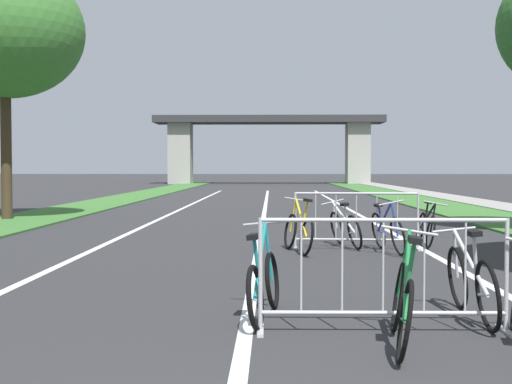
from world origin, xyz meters
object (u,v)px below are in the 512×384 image
Objects in this scene: tree_left_oak_mid at (5,31)px; crowd_barrier_nearest at (383,276)px; bicycle_yellow_3 at (299,232)px; bicycle_black_4 at (426,227)px; bicycle_silver_2 at (471,282)px; bicycle_green_0 at (402,302)px; bicycle_teal_7 at (264,284)px; crowd_barrier_second at (356,221)px; bicycle_white_5 at (345,228)px; bicycle_blue_6 at (387,231)px.

crowd_barrier_nearest is at bearing -56.77° from tree_left_oak_mid.
bicycle_black_4 is (2.48, 1.09, -0.02)m from bicycle_yellow_3.
bicycle_yellow_3 is at bearing 105.97° from bicycle_silver_2.
bicycle_green_0 reaches higher than bicycle_teal_7.
tree_left_oak_mid is at bearing 143.77° from crowd_barrier_second.
bicycle_black_4 is at bearing 73.73° from bicycle_teal_7.
bicycle_white_5 is 0.94× the size of bicycle_blue_6.
bicycle_green_0 is at bearing -57.50° from tree_left_oak_mid.
crowd_barrier_nearest is 1.32× the size of bicycle_blue_6.
bicycle_green_0 is at bearing -98.38° from bicycle_yellow_3.
crowd_barrier_nearest reaches higher than bicycle_green_0.
bicycle_teal_7 is at bearing 146.56° from bicycle_green_0.
bicycle_blue_6 reaches higher than bicycle_white_5.
crowd_barrier_second is at bearing -50.57° from bicycle_blue_6.
crowd_barrier_second is 1.21m from bicycle_yellow_3.
bicycle_teal_7 is at bearing 154.15° from crowd_barrier_nearest.
bicycle_silver_2 reaches higher than bicycle_black_4.
crowd_barrier_second is 1.39× the size of bicycle_yellow_3.
bicycle_white_5 is (8.90, -6.31, -4.97)m from tree_left_oak_mid.
bicycle_black_4 is (1.40, 0.57, -0.16)m from crowd_barrier_second.
bicycle_black_4 is (10.47, -6.07, -4.97)m from tree_left_oak_mid.
tree_left_oak_mid reaches higher than crowd_barrier_second.
bicycle_silver_2 is 5.40m from bicycle_blue_6.
bicycle_green_0 reaches higher than bicycle_black_4.
bicycle_blue_6 is at bearing 89.24° from bicycle_green_0.
bicycle_silver_2 is at bearing -88.25° from bicycle_yellow_3.
bicycle_blue_6 is at bearing -36.52° from tree_left_oak_mid.
tree_left_oak_mid is 3.12× the size of crowd_barrier_second.
bicycle_yellow_3 is at bearing -149.91° from bicycle_white_5.
bicycle_yellow_3 is (-1.49, 5.31, -0.00)m from bicycle_silver_2.
tree_left_oak_mid reaches higher than bicycle_teal_7.
bicycle_green_0 is at bearing -105.53° from bicycle_white_5.
tree_left_oak_mid is 4.32× the size of bicycle_yellow_3.
bicycle_teal_7 is at bearing -109.93° from bicycle_yellow_3.
bicycle_blue_6 is at bearing 89.40° from bicycle_silver_2.
bicycle_black_4 is (0.99, 6.40, -0.02)m from bicycle_silver_2.
bicycle_green_0 is 0.95× the size of bicycle_blue_6.
bicycle_silver_2 is 1.06× the size of bicycle_black_4.
bicycle_silver_2 is at bearing 80.17° from bicycle_blue_6.
bicycle_black_4 is 1.01× the size of bicycle_teal_7.
bicycle_teal_7 is (-1.64, -5.84, -0.17)m from crowd_barrier_second.
bicycle_silver_2 is 1.04× the size of bicycle_white_5.
tree_left_oak_mid reaches higher than bicycle_white_5.
bicycle_black_4 is at bearing 9.82° from bicycle_yellow_3.
crowd_barrier_second is at bearing 93.84° from bicycle_green_0.
bicycle_green_0 is at bearing -32.04° from bicycle_teal_7.
bicycle_white_5 is (0.29, 7.20, -0.02)m from bicycle_green_0.
bicycle_black_4 is at bearing -4.73° from bicycle_white_5.
bicycle_blue_6 is (0.49, -0.44, -0.14)m from crowd_barrier_second.
crowd_barrier_second is at bearing 24.13° from bicycle_black_4.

